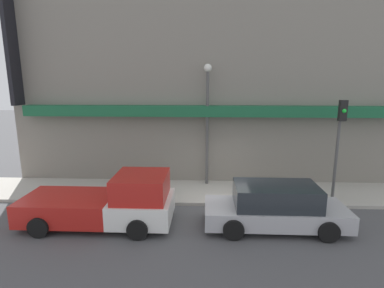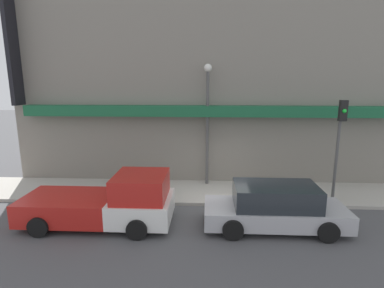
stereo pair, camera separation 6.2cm
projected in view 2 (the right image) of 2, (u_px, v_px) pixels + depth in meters
name	position (u px, v px, depth m)	size (l,w,h in m)	color
ground_plane	(219.00, 207.00, 12.08)	(80.00, 80.00, 0.00)	#4C4C4F
sidewalk	(217.00, 192.00, 13.46)	(36.00, 2.85, 0.14)	#ADA89E
building	(217.00, 65.00, 15.13)	(19.80, 3.80, 11.53)	gray
pickup_truck	(108.00, 202.00, 10.47)	(5.20, 2.25, 1.84)	white
parked_car	(275.00, 207.00, 10.20)	(4.78, 1.99, 1.54)	#ADADB2
fire_hydrant	(255.00, 192.00, 12.32)	(0.17, 0.17, 0.72)	red
street_lamp	(208.00, 111.00, 13.72)	(0.36, 0.36, 5.59)	#4C4C4C
traffic_light	(340.00, 134.00, 11.73)	(0.28, 0.42, 4.12)	#4C4C4C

